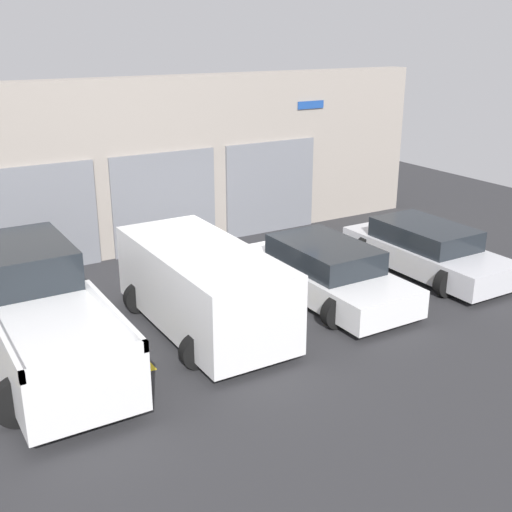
{
  "coord_description": "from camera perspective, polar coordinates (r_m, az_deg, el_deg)",
  "views": [
    {
      "loc": [
        -6.67,
        -12.48,
        5.66
      ],
      "look_at": [
        0.0,
        -1.41,
        1.1
      ],
      "focal_mm": 45.0,
      "sensor_mm": 36.0,
      "label": 1
    }
  ],
  "objects": [
    {
      "name": "pickup_truck",
      "position": [
        12.05,
        -18.62,
        -4.98
      ],
      "size": [
        2.43,
        5.18,
        1.92
      ],
      "color": "white",
      "rests_on": "ground"
    },
    {
      "name": "parking_stripe_right",
      "position": [
        15.45,
        10.77,
        -2.41
      ],
      "size": [
        0.12,
        2.2,
        0.01
      ],
      "primitive_type": "cube",
      "color": "gold",
      "rests_on": "ground"
    },
    {
      "name": "sedan_side",
      "position": [
        12.69,
        -4.79,
        -2.66
      ],
      "size": [
        2.28,
        4.49,
        1.68
      ],
      "color": "white",
      "rests_on": "ground"
    },
    {
      "name": "sedan_white",
      "position": [
        14.34,
        6.23,
        -1.4
      ],
      "size": [
        2.23,
        4.45,
        1.25
      ],
      "color": "white",
      "rests_on": "ground"
    },
    {
      "name": "parking_stripe_left",
      "position": [
        12.52,
        -11.0,
        -7.81
      ],
      "size": [
        0.12,
        2.2,
        0.01
      ],
      "primitive_type": "cube",
      "color": "gold",
      "rests_on": "ground"
    },
    {
      "name": "van_right",
      "position": [
        16.29,
        14.87,
        0.56
      ],
      "size": [
        2.16,
        4.44,
        1.2
      ],
      "color": "silver",
      "rests_on": "ground"
    },
    {
      "name": "ground_plane",
      "position": [
        15.24,
        -2.73,
        -2.39
      ],
      "size": [
        28.0,
        28.0,
        0.0
      ],
      "primitive_type": "plane",
      "color": "#2D2D30"
    },
    {
      "name": "parking_stripe_far_right",
      "position": [
        17.55,
        18.31,
        -0.4
      ],
      "size": [
        0.12,
        2.2,
        0.01
      ],
      "primitive_type": "cube",
      "color": "gold",
      "rests_on": "ground"
    },
    {
      "name": "parking_stripe_centre",
      "position": [
        13.73,
        1.08,
        -4.92
      ],
      "size": [
        0.12,
        2.2,
        0.01
      ],
      "primitive_type": "cube",
      "color": "gold",
      "rests_on": "ground"
    },
    {
      "name": "shophouse_building",
      "position": [
        17.46,
        -8.07,
        7.96
      ],
      "size": [
        16.34,
        0.68,
        4.57
      ],
      "color": "#9E9389",
      "rests_on": "ground"
    }
  ]
}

